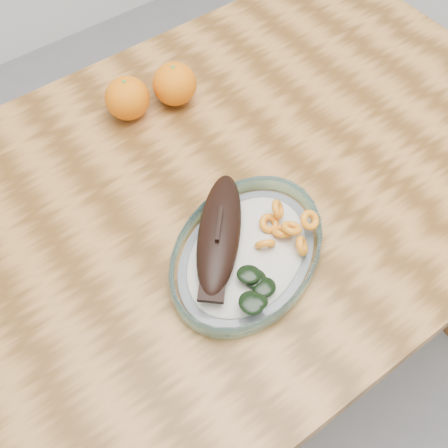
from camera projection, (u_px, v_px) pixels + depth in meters
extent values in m
plane|color=slate|center=(232.00, 343.00, 1.58)|extent=(3.00, 3.00, 0.00)
cube|color=#5A3815|center=(236.00, 182.00, 0.98)|extent=(1.20, 0.80, 0.04)
cylinder|color=brown|center=(312.00, 103.00, 1.63)|extent=(0.06, 0.06, 0.71)
ellipsoid|color=white|center=(247.00, 255.00, 0.87)|extent=(0.64, 0.56, 0.01)
torus|color=#8DD1D9|center=(247.00, 252.00, 0.86)|extent=(0.69, 0.69, 0.03)
ellipsoid|color=silver|center=(247.00, 249.00, 0.85)|extent=(0.57, 0.49, 0.02)
ellipsoid|color=black|center=(219.00, 227.00, 0.84)|extent=(0.20, 0.21, 0.04)
ellipsoid|color=black|center=(219.00, 229.00, 0.85)|extent=(0.17, 0.18, 0.02)
cube|color=black|center=(212.00, 284.00, 0.79)|extent=(0.06, 0.06, 0.01)
cube|color=black|center=(219.00, 220.00, 0.83)|extent=(0.04, 0.05, 0.02)
torus|color=orange|center=(266.00, 239.00, 0.84)|extent=(0.05, 0.03, 0.04)
torus|color=orange|center=(283.00, 226.00, 0.85)|extent=(0.04, 0.04, 0.03)
torus|color=orange|center=(303.00, 240.00, 0.84)|extent=(0.04, 0.04, 0.04)
torus|color=orange|center=(270.00, 218.00, 0.86)|extent=(0.04, 0.04, 0.02)
torus|color=orange|center=(293.00, 222.00, 0.84)|extent=(0.04, 0.05, 0.03)
torus|color=orange|center=(311.00, 214.00, 0.85)|extent=(0.04, 0.04, 0.03)
torus|color=orange|center=(279.00, 203.00, 0.86)|extent=(0.04, 0.04, 0.04)
ellipsoid|color=black|center=(265.00, 282.00, 0.80)|extent=(0.04, 0.03, 0.01)
ellipsoid|color=black|center=(256.00, 273.00, 0.81)|extent=(0.04, 0.04, 0.01)
ellipsoid|color=black|center=(249.00, 269.00, 0.80)|extent=(0.05, 0.05, 0.01)
ellipsoid|color=black|center=(252.00, 298.00, 0.78)|extent=(0.04, 0.04, 0.01)
ellipsoid|color=black|center=(256.00, 297.00, 0.78)|extent=(0.04, 0.04, 0.01)
sphere|color=#E55004|center=(127.00, 98.00, 1.01)|extent=(0.08, 0.08, 0.08)
sphere|color=#E55004|center=(175.00, 84.00, 1.03)|extent=(0.08, 0.08, 0.08)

